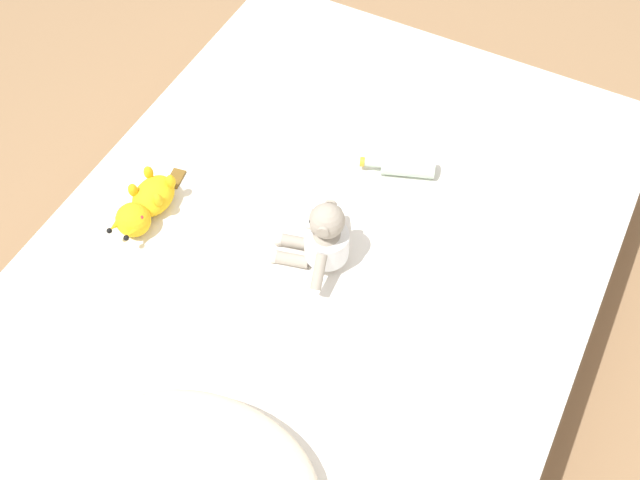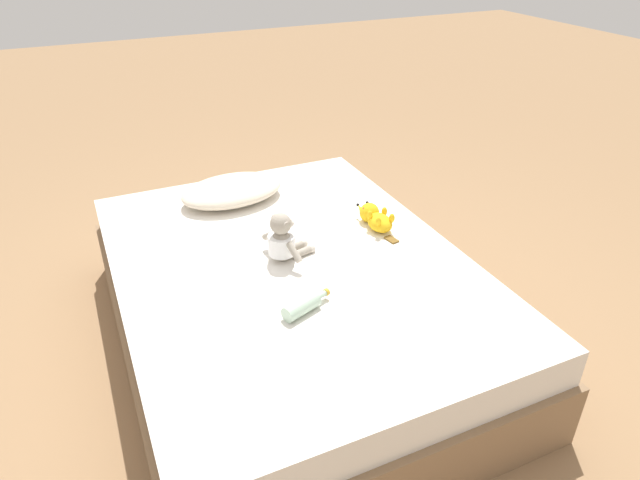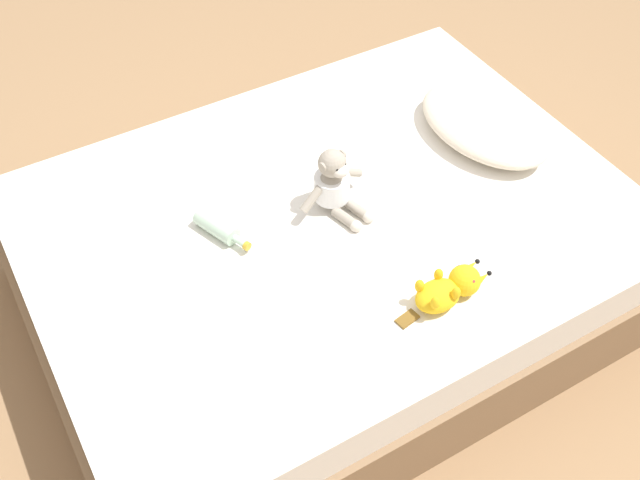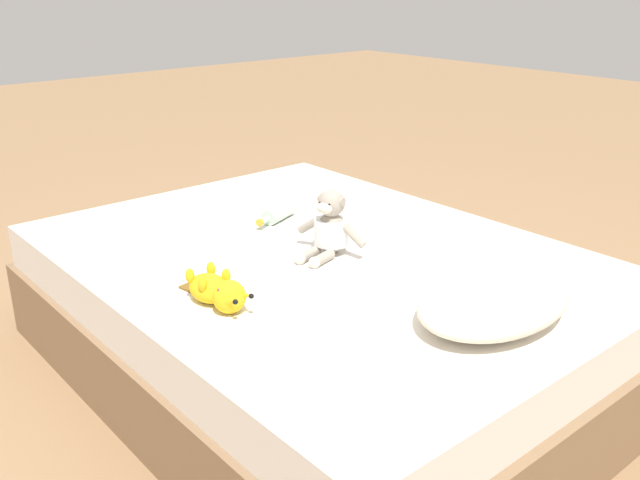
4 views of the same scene
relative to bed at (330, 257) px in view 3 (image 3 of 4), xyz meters
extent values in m
plane|color=#93704C|center=(0.00, 0.00, -0.23)|extent=(16.00, 16.00, 0.00)
cube|color=#846647|center=(0.00, 0.00, -0.08)|extent=(1.55, 2.08, 0.30)
cube|color=white|center=(0.00, 0.00, 0.15)|extent=(1.51, 2.02, 0.17)
ellipsoid|color=beige|center=(-0.06, 0.70, 0.29)|extent=(0.59, 0.42, 0.12)
ellipsoid|color=#9E9384|center=(-0.03, 0.02, 0.31)|extent=(0.12, 0.13, 0.15)
cylinder|color=white|center=(-0.03, 0.02, 0.32)|extent=(0.15, 0.15, 0.09)
sphere|color=#9E9384|center=(-0.03, 0.02, 0.42)|extent=(0.10, 0.10, 0.10)
ellipsoid|color=beige|center=(0.01, 0.03, 0.41)|extent=(0.06, 0.07, 0.04)
sphere|color=black|center=(0.00, 0.05, 0.43)|extent=(0.01, 0.01, 0.01)
sphere|color=black|center=(0.01, 0.02, 0.43)|extent=(0.01, 0.01, 0.01)
cylinder|color=#9E9384|center=(-0.04, 0.07, 0.43)|extent=(0.03, 0.02, 0.03)
cylinder|color=#9E9384|center=(-0.02, -0.02, 0.43)|extent=(0.03, 0.02, 0.03)
cylinder|color=#9E9384|center=(-0.06, 0.12, 0.32)|extent=(0.05, 0.10, 0.08)
cylinder|color=#9E9384|center=(-0.01, -0.07, 0.32)|extent=(0.05, 0.10, 0.08)
cylinder|color=#9E9384|center=(0.05, 0.08, 0.25)|extent=(0.11, 0.06, 0.04)
cylinder|color=#9E9384|center=(0.07, 0.02, 0.25)|extent=(0.11, 0.06, 0.04)
sphere|color=beige|center=(0.10, 0.09, 0.25)|extent=(0.04, 0.04, 0.04)
sphere|color=beige|center=(0.12, 0.03, 0.25)|extent=(0.04, 0.04, 0.04)
ellipsoid|color=yellow|center=(0.51, 0.08, 0.28)|extent=(0.11, 0.15, 0.08)
sphere|color=yellow|center=(0.50, 0.18, 0.29)|extent=(0.10, 0.10, 0.10)
cone|color=yellow|center=(0.47, 0.22, 0.30)|extent=(0.03, 0.06, 0.05)
sphere|color=black|center=(0.47, 0.25, 0.30)|extent=(0.02, 0.02, 0.02)
cone|color=yellow|center=(0.53, 0.22, 0.30)|extent=(0.03, 0.06, 0.05)
sphere|color=black|center=(0.53, 0.25, 0.30)|extent=(0.02, 0.02, 0.02)
sphere|color=red|center=(0.47, 0.18, 0.31)|extent=(0.02, 0.02, 0.02)
sphere|color=red|center=(0.53, 0.18, 0.31)|extent=(0.02, 0.02, 0.02)
ellipsoid|color=yellow|center=(0.46, 0.11, 0.32)|extent=(0.03, 0.03, 0.05)
ellipsoid|color=yellow|center=(0.55, 0.11, 0.32)|extent=(0.03, 0.03, 0.05)
ellipsoid|color=yellow|center=(0.47, 0.03, 0.32)|extent=(0.03, 0.03, 0.05)
ellipsoid|color=yellow|center=(0.54, 0.03, 0.32)|extent=(0.03, 0.03, 0.05)
cube|color=brown|center=(0.51, -0.03, 0.24)|extent=(0.05, 0.08, 0.01)
cylinder|color=#B2D1B7|center=(-0.10, -0.38, 0.27)|extent=(0.17, 0.12, 0.06)
cylinder|color=#B2D1B7|center=(-0.01, -0.34, 0.27)|extent=(0.06, 0.04, 0.02)
cylinder|color=gold|center=(0.03, -0.33, 0.27)|extent=(0.02, 0.03, 0.03)
camera|label=1|loc=(-0.56, 1.09, 2.01)|focal=42.91mm
camera|label=2|loc=(-0.76, -2.01, 1.61)|focal=31.53mm
camera|label=3|loc=(1.55, -0.94, 2.07)|focal=42.27mm
camera|label=4|loc=(1.51, 1.77, 1.18)|focal=39.56mm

